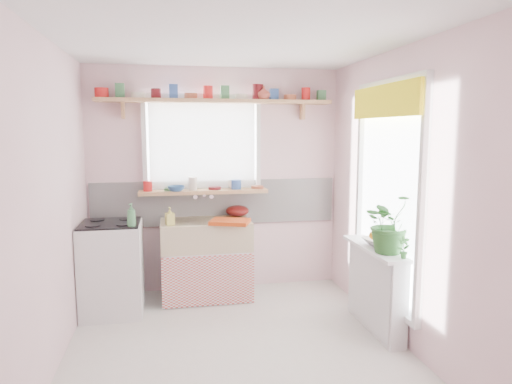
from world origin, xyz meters
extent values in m
plane|color=silver|center=(0.00, 0.00, 0.00)|extent=(3.20, 3.20, 0.00)
plane|color=white|center=(0.00, 0.00, 2.50)|extent=(3.20, 3.20, 0.00)
plane|color=#FBD2D6|center=(0.00, 1.60, 1.25)|extent=(2.80, 0.00, 2.80)
plane|color=#FBD2D6|center=(0.00, -1.60, 1.25)|extent=(2.80, 0.00, 2.80)
plane|color=#FBD2D6|center=(-1.40, 0.00, 1.25)|extent=(0.00, 3.20, 3.20)
plane|color=#FBD2D6|center=(1.40, 0.00, 1.25)|extent=(0.00, 3.20, 3.20)
cube|color=white|center=(0.00, 1.59, 1.00)|extent=(2.74, 0.03, 0.50)
cube|color=#C47E8A|center=(0.00, 1.58, 0.80)|extent=(2.74, 0.02, 0.12)
cube|color=white|center=(-0.15, 1.60, 1.65)|extent=(1.20, 0.01, 1.00)
cube|color=white|center=(-0.15, 1.53, 1.65)|extent=(1.15, 0.02, 0.95)
cube|color=white|center=(1.40, 0.20, 1.25)|extent=(0.01, 1.10, 1.90)
cube|color=#FFF31A|center=(1.31, 0.20, 2.06)|extent=(0.03, 1.20, 0.28)
cube|color=white|center=(-0.15, 1.30, 0.28)|extent=(0.85, 0.55, 0.55)
cube|color=#C9413B|center=(-0.15, 1.02, 0.28)|extent=(0.95, 0.02, 0.53)
cube|color=#C6B091|center=(-0.15, 1.30, 0.70)|extent=(0.95, 0.55, 0.30)
cylinder|color=silver|center=(-0.15, 1.55, 1.10)|extent=(0.03, 0.22, 0.03)
cube|color=white|center=(-1.10, 1.05, 0.45)|extent=(0.58, 0.58, 0.90)
cube|color=black|center=(-1.10, 1.05, 0.91)|extent=(0.56, 0.56, 0.02)
cylinder|color=black|center=(-1.24, 0.91, 0.92)|extent=(0.14, 0.14, 0.01)
cylinder|color=black|center=(-0.96, 0.91, 0.92)|extent=(0.14, 0.14, 0.01)
cylinder|color=black|center=(-1.24, 1.19, 0.92)|extent=(0.14, 0.14, 0.01)
cylinder|color=black|center=(-0.96, 1.19, 0.92)|extent=(0.14, 0.14, 0.01)
cube|color=white|center=(1.30, 0.20, 0.38)|extent=(0.15, 0.90, 0.75)
cube|color=white|center=(1.27, 0.20, 0.76)|extent=(0.22, 0.95, 0.03)
cube|color=tan|center=(-0.15, 1.48, 1.14)|extent=(1.40, 0.22, 0.04)
cube|color=tan|center=(0.00, 1.47, 2.12)|extent=(2.52, 0.24, 0.04)
cylinder|color=red|center=(-1.18, 1.47, 2.20)|extent=(0.11, 0.11, 0.12)
cylinder|color=#3F7F4C|center=(-1.00, 1.47, 2.20)|extent=(0.11, 0.11, 0.12)
cylinder|color=silver|center=(-0.82, 1.47, 2.17)|extent=(0.11, 0.11, 0.06)
cylinder|color=#590F14|center=(-0.64, 1.47, 2.20)|extent=(0.11, 0.11, 0.12)
cylinder|color=#3359A5|center=(-0.45, 1.47, 2.20)|extent=(0.11, 0.11, 0.12)
cylinder|color=#A55133|center=(-0.27, 1.47, 2.17)|extent=(0.11, 0.11, 0.06)
cylinder|color=red|center=(-0.09, 1.47, 2.20)|extent=(0.11, 0.11, 0.12)
cylinder|color=#3F7F4C|center=(0.09, 1.47, 2.20)|extent=(0.11, 0.11, 0.12)
cylinder|color=silver|center=(0.27, 1.47, 2.17)|extent=(0.11, 0.11, 0.06)
cylinder|color=#590F14|center=(0.45, 1.47, 2.20)|extent=(0.11, 0.11, 0.12)
cylinder|color=#3359A5|center=(0.64, 1.47, 2.20)|extent=(0.11, 0.11, 0.12)
cylinder|color=#A55133|center=(0.82, 1.47, 2.17)|extent=(0.11, 0.11, 0.06)
cylinder|color=red|center=(1.00, 1.47, 2.20)|extent=(0.11, 0.11, 0.12)
cylinder|color=#3F7F4C|center=(1.18, 1.47, 2.20)|extent=(0.11, 0.11, 0.12)
cylinder|color=red|center=(-0.77, 1.48, 1.22)|extent=(0.11, 0.11, 0.12)
cylinder|color=#3F7F4C|center=(-0.52, 1.48, 1.22)|extent=(0.11, 0.11, 0.12)
cylinder|color=silver|center=(-0.27, 1.48, 1.19)|extent=(0.11, 0.11, 0.06)
cylinder|color=#590F14|center=(-0.03, 1.48, 1.22)|extent=(0.11, 0.11, 0.12)
cylinder|color=#3359A5|center=(0.22, 1.48, 1.22)|extent=(0.11, 0.11, 0.12)
cylinder|color=#A55133|center=(0.47, 1.48, 1.19)|extent=(0.11, 0.11, 0.06)
cube|color=#CD4512|center=(0.09, 1.10, 0.87)|extent=(0.47, 0.41, 0.04)
ellipsoid|color=#5D110F|center=(0.22, 1.50, 0.91)|extent=(0.35, 0.35, 0.12)
imported|color=#2B6127|center=(1.31, 0.00, 1.03)|extent=(0.52, 0.47, 0.51)
imported|color=silver|center=(1.33, 0.23, 0.81)|extent=(0.33, 0.33, 0.07)
imported|color=#2F6A2A|center=(1.33, -0.20, 0.87)|extent=(0.11, 0.09, 0.19)
imported|color=#DAD261|center=(-0.53, 1.14, 0.94)|extent=(0.10, 0.10, 0.18)
imported|color=silver|center=(0.18, 1.54, 1.21)|extent=(0.13, 0.13, 0.10)
imported|color=#2F5C99|center=(-0.45, 1.42, 1.19)|extent=(0.22, 0.22, 0.06)
imported|color=#A54232|center=(0.51, 1.41, 2.21)|extent=(0.15, 0.15, 0.14)
imported|color=#448853|center=(-0.88, 0.83, 1.02)|extent=(0.11, 0.11, 0.22)
sphere|color=orange|center=(1.33, 0.23, 0.87)|extent=(0.08, 0.08, 0.08)
sphere|color=orange|center=(1.39, 0.26, 0.87)|extent=(0.08, 0.08, 0.08)
sphere|color=orange|center=(1.28, 0.25, 0.87)|extent=(0.08, 0.08, 0.08)
cylinder|color=yellow|center=(1.35, 0.18, 0.88)|extent=(0.18, 0.04, 0.10)
camera|label=1|loc=(-0.53, -3.51, 1.81)|focal=32.00mm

